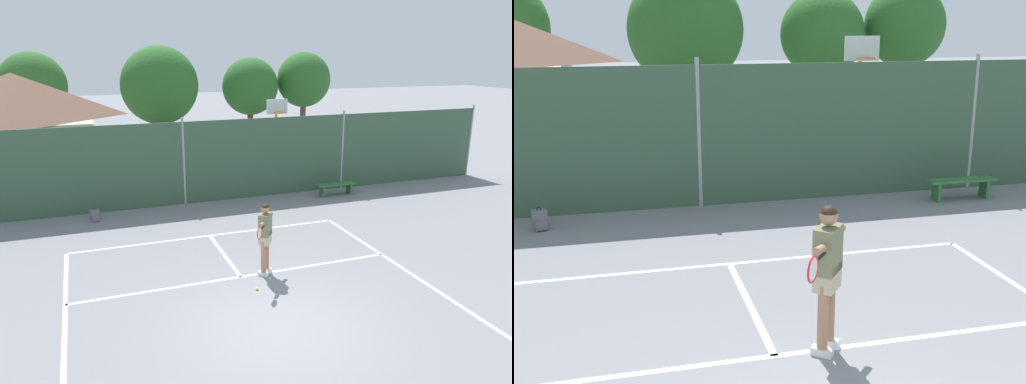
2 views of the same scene
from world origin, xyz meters
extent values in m
plane|color=gray|center=(0.00, 0.00, 0.00)|extent=(120.00, 120.00, 0.00)
cube|color=white|center=(0.00, 5.50, 0.00)|extent=(8.20, 0.10, 0.01)
cube|color=white|center=(-4.10, 0.00, 0.00)|extent=(0.10, 11.00, 0.01)
cube|color=white|center=(4.10, 0.00, 0.00)|extent=(0.10, 11.00, 0.01)
cube|color=white|center=(0.00, 2.48, 0.00)|extent=(8.20, 0.10, 0.01)
cube|color=white|center=(0.00, 3.96, 0.00)|extent=(0.10, 2.97, 0.01)
cube|color=#38563D|center=(0.00, 9.00, 1.51)|extent=(26.00, 0.05, 3.03)
cylinder|color=#99999E|center=(0.00, 9.00, 1.59)|extent=(0.09, 0.09, 3.18)
cylinder|color=#99999E|center=(6.50, 9.00, 1.59)|extent=(0.09, 0.09, 3.18)
cylinder|color=#99999E|center=(13.00, 9.00, 1.59)|extent=(0.09, 0.09, 3.18)
cylinder|color=yellow|center=(4.29, 10.72, 1.52)|extent=(0.12, 0.12, 3.05)
cube|color=white|center=(4.29, 10.62, 3.25)|extent=(0.90, 0.06, 0.60)
torus|color=#D85919|center=(4.29, 10.35, 3.03)|extent=(0.48, 0.48, 0.02)
cube|color=beige|center=(-5.81, 13.68, 1.42)|extent=(5.79, 5.40, 2.84)
pyramid|color=brown|center=(-5.81, 13.68, 3.73)|extent=(6.26, 5.83, 1.79)
cylinder|color=brown|center=(-5.52, 20.24, 1.12)|extent=(0.36, 0.36, 2.24)
ellipsoid|color=#2D6628|center=(-5.52, 20.24, 3.72)|extent=(3.48, 3.13, 3.48)
cylinder|color=brown|center=(1.06, 20.24, 0.87)|extent=(0.36, 0.36, 1.74)
ellipsoid|color=#2D6628|center=(1.06, 20.24, 3.60)|extent=(4.38, 3.94, 4.38)
cylinder|color=brown|center=(6.50, 20.24, 0.98)|extent=(0.36, 0.36, 1.97)
ellipsoid|color=#2D6628|center=(6.50, 20.24, 3.41)|extent=(3.41, 3.07, 3.41)
cylinder|color=brown|center=(10.05, 20.24, 1.16)|extent=(0.36, 0.36, 2.31)
ellipsoid|color=#2D6628|center=(10.05, 20.24, 3.75)|extent=(3.38, 3.04, 3.38)
cube|color=silver|center=(0.71, 2.54, 0.05)|extent=(0.28, 0.26, 0.10)
cube|color=silver|center=(0.56, 2.36, 0.05)|extent=(0.28, 0.26, 0.10)
cylinder|color=#A37556|center=(0.71, 2.54, 0.51)|extent=(0.13, 0.13, 0.82)
cylinder|color=#A37556|center=(0.56, 2.36, 0.51)|extent=(0.13, 0.13, 0.82)
cube|color=tan|center=(0.63, 2.45, 0.98)|extent=(0.41, 0.43, 0.32)
cube|color=#6B704C|center=(0.63, 2.45, 1.32)|extent=(0.44, 0.46, 0.56)
sphere|color=#A37556|center=(0.63, 2.45, 1.73)|extent=(0.22, 0.22, 0.22)
sphere|color=black|center=(0.63, 2.45, 1.75)|extent=(0.21, 0.21, 0.21)
cylinder|color=#A37556|center=(0.53, 2.28, 1.42)|extent=(0.42, 0.49, 0.17)
cylinder|color=#A37556|center=(0.81, 2.67, 1.37)|extent=(0.39, 0.45, 0.22)
cylinder|color=black|center=(0.42, 2.11, 1.37)|extent=(0.22, 0.26, 0.04)
torus|color=red|center=(0.24, 1.80, 1.37)|extent=(0.21, 0.25, 0.30)
cylinder|color=silver|center=(0.24, 1.80, 1.37)|extent=(0.17, 0.21, 0.26)
sphere|color=#CCE033|center=(0.14, 1.67, 0.03)|extent=(0.07, 0.07, 0.07)
cube|color=slate|center=(-3.24, 8.11, 0.20)|extent=(0.32, 0.25, 0.40)
cube|color=slate|center=(-3.20, 7.99, 0.12)|extent=(0.23, 0.12, 0.18)
torus|color=black|center=(-3.24, 8.11, 0.42)|extent=(0.09, 0.04, 0.09)
cube|color=#336B38|center=(5.77, 8.08, 0.45)|extent=(1.60, 0.36, 0.06)
cube|color=#336B38|center=(5.17, 8.08, 0.23)|extent=(0.08, 0.32, 0.45)
cube|color=#336B38|center=(6.37, 8.08, 0.23)|extent=(0.08, 0.32, 0.45)
camera|label=1|loc=(-3.44, -8.07, 5.38)|focal=34.20mm
camera|label=2|loc=(-1.65, -3.97, 3.89)|focal=43.46mm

